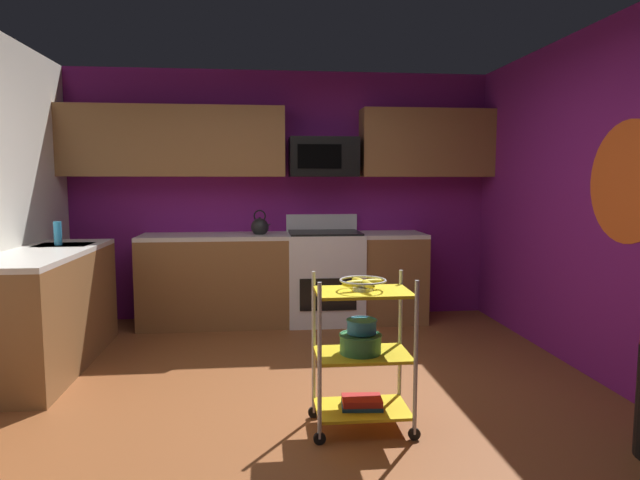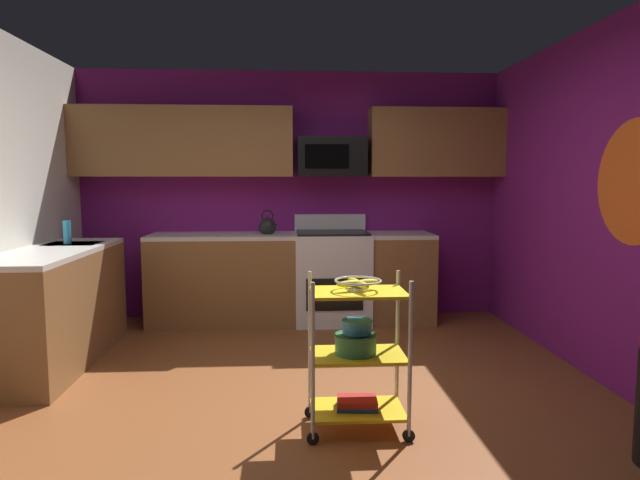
{
  "view_description": "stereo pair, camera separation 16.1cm",
  "coord_description": "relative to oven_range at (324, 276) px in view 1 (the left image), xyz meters",
  "views": [
    {
      "loc": [
        -0.22,
        -3.51,
        1.46
      ],
      "look_at": [
        0.18,
        0.27,
        1.05
      ],
      "focal_mm": 31.04,
      "sensor_mm": 36.0,
      "label": 1
    },
    {
      "loc": [
        -0.06,
        -3.52,
        1.46
      ],
      "look_at": [
        0.18,
        0.27,
        1.05
      ],
      "focal_mm": 31.04,
      "sensor_mm": 36.0,
      "label": 2
    }
  ],
  "objects": [
    {
      "name": "fruit_bowl",
      "position": [
        -0.06,
        -2.52,
        0.4
      ],
      "size": [
        0.27,
        0.27,
        0.07
      ],
      "color": "silver",
      "rests_on": "rolling_cart"
    },
    {
      "name": "upper_cabinets",
      "position": [
        -0.51,
        0.13,
        1.37
      ],
      "size": [
        4.4,
        0.33,
        0.7
      ],
      "color": "brown"
    },
    {
      "name": "rolling_cart",
      "position": [
        -0.06,
        -2.52,
        -0.03
      ],
      "size": [
        0.61,
        0.38,
        0.91
      ],
      "color": "silver",
      "rests_on": "ground"
    },
    {
      "name": "floor",
      "position": [
        -0.41,
        -2.1,
        -0.5
      ],
      "size": [
        4.4,
        4.8,
        0.04
      ],
      "primitive_type": "cube",
      "color": "brown",
      "rests_on": "ground"
    },
    {
      "name": "kettle",
      "position": [
        -0.66,
        -0.0,
        0.52
      ],
      "size": [
        0.21,
        0.18,
        0.26
      ],
      "color": "black",
      "rests_on": "counter_run"
    },
    {
      "name": "mixing_bowl_large",
      "position": [
        -0.07,
        -2.52,
        0.04
      ],
      "size": [
        0.25,
        0.25,
        0.11
      ],
      "color": "#387F4C",
      "rests_on": "rolling_cart"
    },
    {
      "name": "mixing_bowl_small",
      "position": [
        -0.06,
        -2.51,
        0.14
      ],
      "size": [
        0.18,
        0.18,
        0.08
      ],
      "color": "#338CBF",
      "rests_on": "rolling_cart"
    },
    {
      "name": "wall_right",
      "position": [
        1.82,
        -2.1,
        0.82
      ],
      "size": [
        0.06,
        4.8,
        2.6
      ],
      "primitive_type": "cube",
      "color": "#751970",
      "rests_on": "ground"
    },
    {
      "name": "dish_soap_bottle",
      "position": [
        -2.34,
        -0.81,
        0.54
      ],
      "size": [
        0.06,
        0.06,
        0.2
      ],
      "primitive_type": "cylinder",
      "color": "#2D8CBF",
      "rests_on": "counter_run"
    },
    {
      "name": "oven_range",
      "position": [
        0.0,
        0.0,
        0.0
      ],
      "size": [
        0.76,
        0.65,
        1.1
      ],
      "color": "white",
      "rests_on": "ground"
    },
    {
      "name": "wall_back",
      "position": [
        -0.41,
        0.33,
        0.82
      ],
      "size": [
        4.52,
        0.06,
        2.6
      ],
      "primitive_type": "cube",
      "color": "#751970",
      "rests_on": "ground"
    },
    {
      "name": "microwave",
      "position": [
        -0.0,
        0.1,
        1.22
      ],
      "size": [
        0.7,
        0.39,
        0.4
      ],
      "color": "black"
    },
    {
      "name": "book_stack",
      "position": [
        -0.06,
        -2.52,
        -0.32
      ],
      "size": [
        0.25,
        0.18,
        0.06
      ],
      "color": "#1E4C8C",
      "rests_on": "rolling_cart"
    },
    {
      "name": "wall_flower_decal",
      "position": [
        1.78,
        -2.15,
        0.97
      ],
      "size": [
        0.0,
        0.83,
        0.83
      ],
      "primitive_type": "cylinder",
      "rotation": [
        0.0,
        1.57,
        0.0
      ],
      "color": "#E5591E"
    },
    {
      "name": "counter_run",
      "position": [
        -1.14,
        -0.45,
        -0.01
      ],
      "size": [
        3.64,
        2.36,
        0.92
      ],
      "color": "brown",
      "rests_on": "ground"
    }
  ]
}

